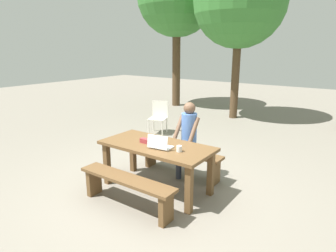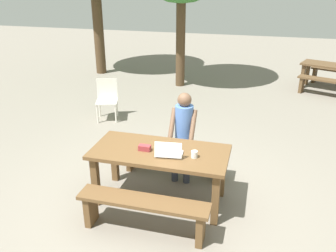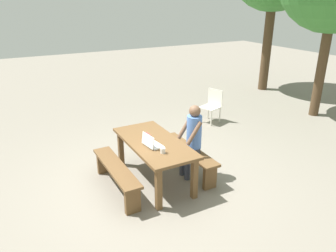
{
  "view_description": "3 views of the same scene",
  "coord_description": "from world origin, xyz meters",
  "px_view_note": "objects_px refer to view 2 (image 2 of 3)",
  "views": [
    {
      "loc": [
        2.65,
        -3.44,
        2.22
      ],
      "look_at": [
        0.04,
        0.25,
        1.01
      ],
      "focal_mm": 31.13,
      "sensor_mm": 36.0,
      "label": 1
    },
    {
      "loc": [
        1.18,
        -3.97,
        2.89
      ],
      "look_at": [
        0.04,
        0.25,
        1.01
      ],
      "focal_mm": 37.89,
      "sensor_mm": 36.0,
      "label": 2
    },
    {
      "loc": [
        4.53,
        -2.18,
        3.05
      ],
      "look_at": [
        0.04,
        0.25,
        1.01
      ],
      "focal_mm": 34.42,
      "sensor_mm": 36.0,
      "label": 3
    }
  ],
  "objects_px": {
    "laptop": "(169,152)",
    "coffee_mug": "(194,154)",
    "person_seated": "(183,131)",
    "plastic_chair": "(107,98)",
    "picnic_table_front": "(160,158)",
    "small_pouch": "(145,148)"
  },
  "relations": [
    {
      "from": "laptop",
      "to": "small_pouch",
      "type": "distance_m",
      "value": 0.35
    },
    {
      "from": "coffee_mug",
      "to": "person_seated",
      "type": "bearing_deg",
      "value": 112.59
    },
    {
      "from": "plastic_chair",
      "to": "laptop",
      "type": "bearing_deg",
      "value": -71.0
    },
    {
      "from": "laptop",
      "to": "coffee_mug",
      "type": "xyz_separation_m",
      "value": [
        0.32,
        0.05,
        -0.01
      ]
    },
    {
      "from": "picnic_table_front",
      "to": "plastic_chair",
      "type": "relative_size",
      "value": 2.12
    },
    {
      "from": "laptop",
      "to": "person_seated",
      "type": "xyz_separation_m",
      "value": [
        0.01,
        0.79,
        -0.04
      ]
    },
    {
      "from": "person_seated",
      "to": "plastic_chair",
      "type": "distance_m",
      "value": 2.9
    },
    {
      "from": "small_pouch",
      "to": "laptop",
      "type": "bearing_deg",
      "value": -11.9
    },
    {
      "from": "picnic_table_front",
      "to": "person_seated",
      "type": "bearing_deg",
      "value": 76.04
    },
    {
      "from": "picnic_table_front",
      "to": "coffee_mug",
      "type": "relative_size",
      "value": 20.0
    },
    {
      "from": "laptop",
      "to": "coffee_mug",
      "type": "distance_m",
      "value": 0.32
    },
    {
      "from": "laptop",
      "to": "small_pouch",
      "type": "relative_size",
      "value": 2.33
    },
    {
      "from": "coffee_mug",
      "to": "picnic_table_front",
      "type": "bearing_deg",
      "value": 171.1
    },
    {
      "from": "laptop",
      "to": "person_seated",
      "type": "height_order",
      "value": "person_seated"
    },
    {
      "from": "person_seated",
      "to": "picnic_table_front",
      "type": "bearing_deg",
      "value": -103.96
    },
    {
      "from": "laptop",
      "to": "picnic_table_front",
      "type": "bearing_deg",
      "value": -44.59
    },
    {
      "from": "coffee_mug",
      "to": "person_seated",
      "type": "xyz_separation_m",
      "value": [
        -0.31,
        0.74,
        -0.03
      ]
    },
    {
      "from": "small_pouch",
      "to": "person_seated",
      "type": "height_order",
      "value": "person_seated"
    },
    {
      "from": "plastic_chair",
      "to": "person_seated",
      "type": "bearing_deg",
      "value": -61.28
    },
    {
      "from": "picnic_table_front",
      "to": "person_seated",
      "type": "height_order",
      "value": "person_seated"
    },
    {
      "from": "small_pouch",
      "to": "picnic_table_front",
      "type": "bearing_deg",
      "value": 14.07
    },
    {
      "from": "small_pouch",
      "to": "plastic_chair",
      "type": "xyz_separation_m",
      "value": [
        -1.75,
        2.68,
        -0.34
      ]
    }
  ]
}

